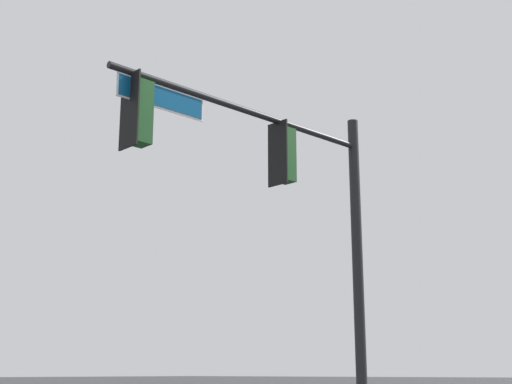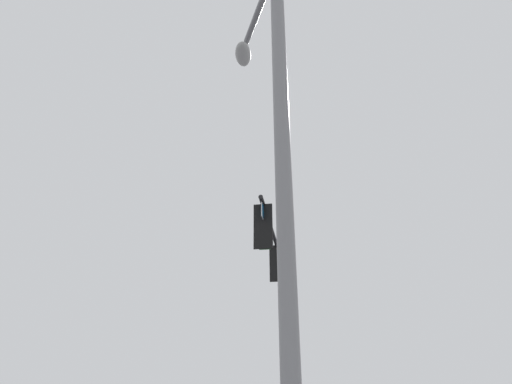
# 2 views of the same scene
# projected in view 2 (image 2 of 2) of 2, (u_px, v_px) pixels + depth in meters

# --- Properties ---
(signal_pole_near) EXTENTS (6.37, 1.09, 6.89)m
(signal_pole_near) POSITION_uv_depth(u_px,v_px,m) (278.00, 290.00, 13.68)
(signal_pole_near) COLOR black
(signal_pole_near) RESTS_ON ground_plane
(street_lamp) EXTENTS (1.95, 0.80, 7.23)m
(street_lamp) POSITION_uv_depth(u_px,v_px,m) (274.00, 139.00, 4.66)
(street_lamp) COLOR gray
(street_lamp) RESTS_ON ground_plane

